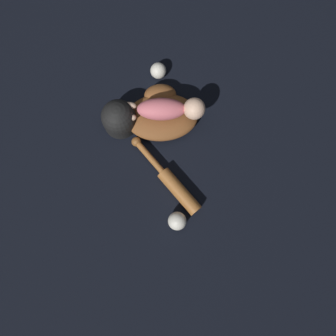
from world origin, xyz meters
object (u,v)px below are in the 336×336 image
object	(u,v)px
baseball_glove	(161,113)
baseball	(177,221)
baseball_cap	(119,118)
baseball_spare	(158,71)
baby_figure	(169,109)
baseball_bat	(172,183)

from	to	relation	value
baseball_glove	baseball	xyz separation A→B (m)	(0.08, -0.48, -0.00)
baseball	baseball_cap	bearing A→B (deg)	120.72
baseball	baseball_cap	size ratio (longest dim) A/B	0.36
baseball_glove	baseball_spare	bearing A→B (deg)	95.58
baby_figure	baseball	world-z (taller)	baby_figure
baby_figure	baseball	bearing A→B (deg)	-84.41
baseball_glove	baseball_bat	xyz separation A→B (m)	(0.05, -0.32, -0.01)
baby_figure	baseball_bat	distance (m)	0.32
baby_figure	baseball_bat	world-z (taller)	baby_figure
baseball_glove	baby_figure	distance (m)	0.09
baseball_glove	baseball_bat	world-z (taller)	baseball_glove
baseball_glove	baseball_bat	bearing A→B (deg)	-80.42
baseball	baseball_bat	bearing A→B (deg)	98.67
baby_figure	baseball_spare	bearing A→B (deg)	103.07
baseball	baseball_spare	xyz separation A→B (m)	(-0.10, 0.70, -0.00)
baby_figure	baseball_bat	xyz separation A→B (m)	(0.02, -0.30, -0.10)
baseball_glove	baseball_bat	distance (m)	0.32
baseball_bat	baseball_cap	size ratio (longest dim) A/B	1.58
baseball_spare	baseball_cap	bearing A→B (deg)	-123.01
baseball_cap	baseball	bearing A→B (deg)	-59.28
baseball_bat	baseball	world-z (taller)	baseball
baseball_glove	baseball_cap	size ratio (longest dim) A/B	1.59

